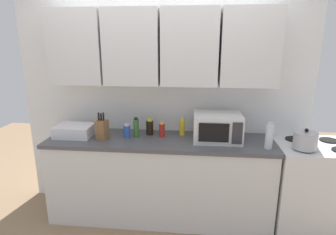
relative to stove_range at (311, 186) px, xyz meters
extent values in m
cube|color=white|center=(-1.56, 0.35, 0.85)|extent=(3.22, 0.06, 2.60)
cube|color=silver|center=(-2.43, 0.16, 1.37)|extent=(0.56, 0.33, 0.75)
cube|color=silver|center=(-1.85, 0.16, 1.37)|extent=(0.56, 0.33, 0.75)
cube|color=silver|center=(-1.27, 0.16, 1.37)|extent=(0.56, 0.33, 0.75)
cube|color=silver|center=(-0.69, 0.16, 1.37)|extent=(0.56, 0.33, 0.75)
cube|color=silver|center=(-1.56, 0.02, -0.02)|extent=(2.32, 0.60, 0.86)
cube|color=#4C4C51|center=(-1.56, 0.02, 0.43)|extent=(2.35, 0.63, 0.04)
cube|color=silver|center=(0.00, 0.00, 0.00)|extent=(0.76, 0.64, 0.90)
cylinder|color=black|center=(-0.17, -0.14, 0.45)|extent=(0.18, 0.18, 0.01)
cylinder|color=black|center=(-0.17, 0.14, 0.45)|extent=(0.18, 0.18, 0.01)
cylinder|color=black|center=(0.17, 0.14, 0.45)|extent=(0.18, 0.18, 0.01)
cylinder|color=#B2B2B7|center=(-0.17, -0.14, 0.54)|extent=(0.21, 0.21, 0.16)
sphere|color=black|center=(-0.17, -0.14, 0.64)|extent=(0.04, 0.04, 0.04)
cube|color=silver|center=(-0.97, 0.04, 0.59)|extent=(0.48, 0.36, 0.28)
cube|color=black|center=(-1.02, -0.14, 0.59)|extent=(0.29, 0.01, 0.18)
cube|color=#2D2D33|center=(-0.79, -0.14, 0.59)|extent=(0.10, 0.01, 0.21)
cube|color=silver|center=(-2.48, 0.02, 0.51)|extent=(0.38, 0.30, 0.12)
cube|color=brown|center=(-2.15, -0.04, 0.55)|extent=(0.12, 0.13, 0.20)
cylinder|color=black|center=(-2.18, -0.05, 0.69)|extent=(0.02, 0.02, 0.08)
cylinder|color=black|center=(-2.15, -0.05, 0.69)|extent=(0.02, 0.02, 0.08)
cylinder|color=black|center=(-2.13, -0.05, 0.69)|extent=(0.02, 0.02, 0.09)
cylinder|color=red|center=(-1.55, 0.11, 0.52)|extent=(0.06, 0.06, 0.14)
cylinder|color=yellow|center=(-1.55, 0.11, 0.60)|extent=(0.04, 0.04, 0.02)
cylinder|color=#386B2D|center=(-1.81, 0.06, 0.54)|extent=(0.06, 0.06, 0.19)
cylinder|color=black|center=(-1.81, 0.06, 0.65)|extent=(0.04, 0.04, 0.02)
cylinder|color=silver|center=(-0.50, -0.14, 0.57)|extent=(0.07, 0.07, 0.23)
cylinder|color=silver|center=(-0.50, -0.14, 0.69)|extent=(0.04, 0.04, 0.02)
cylinder|color=black|center=(-1.69, 0.16, 0.52)|extent=(0.08, 0.08, 0.15)
cylinder|color=yellow|center=(-1.69, 0.16, 0.61)|extent=(0.06, 0.06, 0.02)
cylinder|color=gold|center=(-1.33, 0.17, 0.53)|extent=(0.05, 0.05, 0.16)
cylinder|color=yellow|center=(-1.33, 0.17, 0.62)|extent=(0.04, 0.04, 0.02)
cylinder|color=#2D56B7|center=(-1.91, 0.04, 0.51)|extent=(0.07, 0.07, 0.13)
cylinder|color=silver|center=(-1.91, 0.04, 0.58)|extent=(0.06, 0.06, 0.02)
camera|label=1|loc=(-1.18, -2.75, 1.44)|focal=30.29mm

